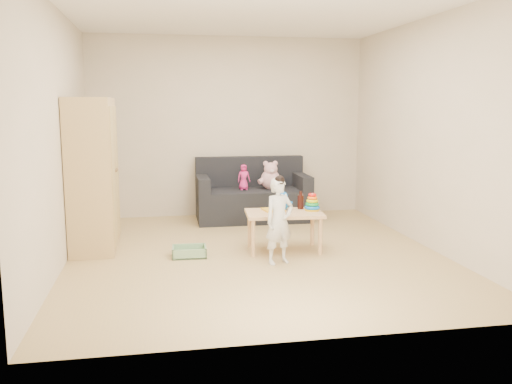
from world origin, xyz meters
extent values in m
plane|color=tan|center=(0.00, 0.00, 0.00)|extent=(4.50, 4.50, 0.00)
plane|color=white|center=(0.00, 0.00, 2.60)|extent=(4.50, 4.50, 0.00)
plane|color=beige|center=(0.00, 2.25, 1.30)|extent=(4.00, 0.00, 4.00)
plane|color=beige|center=(0.00, -2.25, 1.30)|extent=(4.00, 0.00, 4.00)
plane|color=beige|center=(-2.00, 0.00, 1.30)|extent=(0.00, 4.50, 4.50)
plane|color=beige|center=(2.00, 0.00, 1.30)|extent=(0.00, 4.50, 4.50)
cube|color=tan|center=(-1.75, 0.56, 0.85)|extent=(0.47, 0.94, 1.70)
cube|color=black|center=(0.28, 1.78, 0.22)|extent=(1.59, 0.81, 0.44)
cube|color=#ECC281|center=(0.34, 0.08, 0.22)|extent=(0.88, 0.60, 0.44)
imported|color=silver|center=(0.18, -0.39, 0.43)|extent=(0.38, 0.31, 0.87)
imported|color=#E22A81|center=(0.15, 1.74, 0.62)|extent=(0.19, 0.14, 0.35)
cylinder|color=gold|center=(0.67, 0.10, 0.45)|extent=(0.16, 0.16, 0.02)
cylinder|color=silver|center=(0.67, 0.10, 0.55)|extent=(0.02, 0.02, 0.19)
torus|color=blue|center=(0.67, 0.10, 0.48)|extent=(0.17, 0.17, 0.04)
torus|color=#169137|center=(0.67, 0.10, 0.52)|extent=(0.15, 0.15, 0.04)
torus|color=#CFCE0A|center=(0.67, 0.10, 0.56)|extent=(0.13, 0.13, 0.04)
torus|color=orange|center=(0.67, 0.10, 0.59)|extent=(0.11, 0.11, 0.03)
torus|color=red|center=(0.67, 0.10, 0.62)|extent=(0.09, 0.09, 0.03)
cylinder|color=black|center=(0.57, 0.22, 0.52)|extent=(0.07, 0.07, 0.16)
cylinder|color=black|center=(0.57, 0.22, 0.62)|extent=(0.03, 0.03, 0.04)
cylinder|color=black|center=(0.57, 0.22, 0.64)|extent=(0.04, 0.04, 0.01)
cube|color=yellow|center=(0.24, 0.19, 0.45)|extent=(0.25, 0.25, 0.02)
camera|label=1|loc=(-1.03, -5.68, 1.62)|focal=38.00mm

